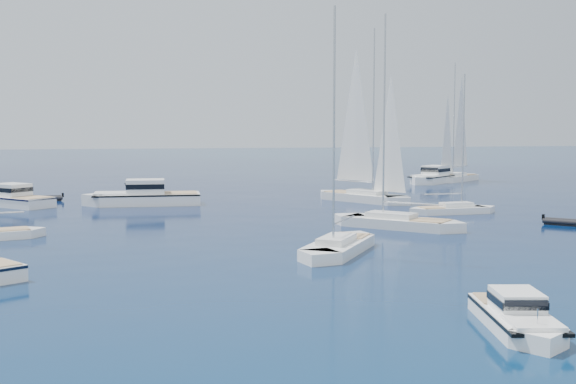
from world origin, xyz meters
TOP-DOWN VIEW (x-y plane):
  - ground at (0.00, 0.00)m, footprint 400.00×400.00m
  - motor_cruiser_near at (2.45, -13.22)m, footprint 3.50×7.57m
  - motor_cruiser_centre at (-11.99, 34.09)m, footprint 12.21×3.89m
  - motor_cruiser_far_l at (-24.52, 35.64)m, footprint 9.82×9.66m
  - motor_cruiser_distant at (26.26, 54.36)m, footprint 10.73×9.95m
  - sailboat_fore at (-0.02, 4.59)m, footprint 7.78×10.30m
  - sailboat_mid_r at (7.08, 14.29)m, footprint 10.40×9.88m
  - sailboat_centre at (14.96, 22.02)m, footprint 8.77×2.83m
  - sailboat_sails_r at (10.07, 33.28)m, footprint 9.56×11.88m
  - sailboat_sails_far at (30.47, 56.85)m, footprint 10.58×9.65m
  - tender_yellow at (8.18, 13.57)m, footprint 3.97×3.61m
  - tender_grey_near at (20.39, 13.52)m, footprint 3.17×3.10m
  - tender_grey_far at (-22.25, 39.94)m, footprint 4.54×3.08m

SIDE VIEW (x-z plane):
  - ground at x=0.00m, z-range 0.00..0.00m
  - motor_cruiser_near at x=2.45m, z-range -0.96..0.96m
  - motor_cruiser_centre at x=-11.99m, z-range -1.60..1.60m
  - motor_cruiser_far_l at x=-24.52m, z-range -1.38..1.38m
  - motor_cruiser_distant at x=26.26m, z-range -1.47..1.47m
  - sailboat_fore at x=-0.02m, z-range -7.67..7.67m
  - sailboat_mid_r at x=7.08m, z-range -8.37..8.37m
  - sailboat_centre at x=14.96m, z-range -6.35..6.35m
  - sailboat_sails_r at x=10.07m, z-range -8.99..8.99m
  - sailboat_sails_far at x=30.47m, z-range -8.37..8.37m
  - tender_yellow at x=8.18m, z-range -0.47..0.47m
  - tender_grey_near at x=20.39m, z-range -0.47..0.47m
  - tender_grey_far at x=-22.25m, z-range -0.47..0.47m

